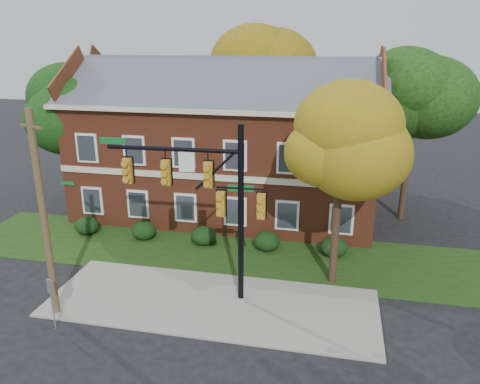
% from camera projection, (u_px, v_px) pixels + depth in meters
% --- Properties ---
extents(ground, '(120.00, 120.00, 0.00)m').
position_uv_depth(ground, '(205.00, 317.00, 19.08)').
color(ground, black).
rests_on(ground, ground).
extents(sidewalk, '(14.00, 5.00, 0.08)m').
position_uv_depth(sidewalk, '(211.00, 303.00, 19.99)').
color(sidewalk, gray).
rests_on(sidewalk, ground).
extents(grass_strip, '(30.00, 6.00, 0.04)m').
position_uv_depth(grass_strip, '(237.00, 253.00, 24.64)').
color(grass_strip, '#193811').
rests_on(grass_strip, ground).
extents(apartment_building, '(18.80, 8.80, 9.74)m').
position_uv_depth(apartment_building, '(225.00, 136.00, 28.99)').
color(apartment_building, brown).
rests_on(apartment_building, ground).
extents(hedge_far_left, '(1.40, 1.26, 1.05)m').
position_uv_depth(hedge_far_left, '(87.00, 226.00, 26.91)').
color(hedge_far_left, black).
rests_on(hedge_far_left, ground).
extents(hedge_left, '(1.40, 1.26, 1.05)m').
position_uv_depth(hedge_left, '(144.00, 231.00, 26.22)').
color(hedge_left, black).
rests_on(hedge_left, ground).
extents(hedge_center, '(1.40, 1.26, 1.05)m').
position_uv_depth(hedge_center, '(204.00, 236.00, 25.52)').
color(hedge_center, black).
rests_on(hedge_center, ground).
extents(hedge_right, '(1.40, 1.26, 1.05)m').
position_uv_depth(hedge_right, '(267.00, 241.00, 24.83)').
color(hedge_right, black).
rests_on(hedge_right, ground).
extents(hedge_far_right, '(1.40, 1.26, 1.05)m').
position_uv_depth(hedge_far_right, '(334.00, 247.00, 24.14)').
color(hedge_far_right, black).
rests_on(hedge_far_right, ground).
extents(tree_near_right, '(4.50, 4.25, 8.58)m').
position_uv_depth(tree_near_right, '(347.00, 142.00, 19.53)').
color(tree_near_right, black).
rests_on(tree_near_right, ground).
extents(tree_left_rear, '(5.40, 5.10, 8.88)m').
position_uv_depth(tree_left_rear, '(71.00, 107.00, 29.34)').
color(tree_left_rear, black).
rests_on(tree_left_rear, ground).
extents(tree_right_rear, '(6.30, 5.95, 10.62)m').
position_uv_depth(tree_right_rear, '(422.00, 87.00, 26.56)').
color(tree_right_rear, black).
rests_on(tree_right_rear, ground).
extents(tree_far_rear, '(6.84, 6.46, 11.52)m').
position_uv_depth(tree_far_rear, '(267.00, 65.00, 34.78)').
color(tree_far_rear, black).
rests_on(tree_far_rear, ground).
extents(traffic_signal, '(6.90, 0.65, 7.71)m').
position_uv_depth(traffic_signal, '(207.00, 194.00, 18.95)').
color(traffic_signal, gray).
rests_on(traffic_signal, ground).
extents(utility_pole, '(1.24, 0.62, 8.44)m').
position_uv_depth(utility_pole, '(44.00, 217.00, 18.00)').
color(utility_pole, brown).
rests_on(utility_pole, ground).
extents(sign_post, '(0.30, 0.16, 2.16)m').
position_uv_depth(sign_post, '(51.00, 296.00, 17.84)').
color(sign_post, slate).
rests_on(sign_post, ground).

